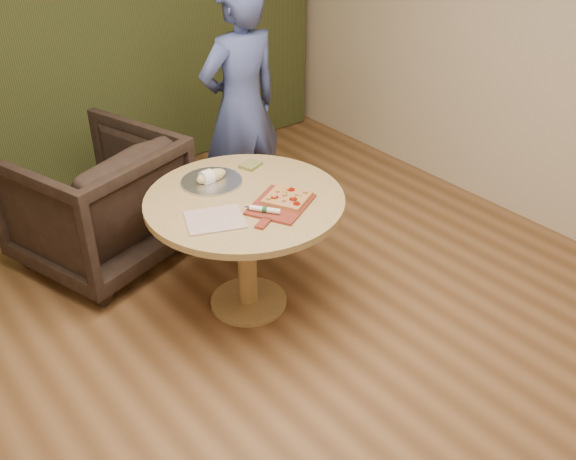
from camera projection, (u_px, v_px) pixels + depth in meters
The scene contains 12 objects.
room_shell at pixel (304, 154), 2.55m from camera, with size 5.04×6.04×2.84m.
curtain at pixel (37, 14), 4.46m from camera, with size 4.80×0.14×2.78m, color #2C3518.
pedestal_table at pixel (245, 219), 3.65m from camera, with size 1.13×1.13×0.75m.
pizza_paddle at pixel (280, 205), 3.49m from camera, with size 0.47×0.41×0.01m.
flatbread_pizza at pixel (287, 198), 3.52m from camera, with size 0.30×0.30×0.04m.
cutlery_roll at pixel (265, 210), 3.41m from camera, with size 0.13×0.17×0.03m.
newspaper at pixel (215, 220), 3.37m from camera, with size 0.30×0.25×0.01m, color white.
serving_tray at pixel (212, 182), 3.72m from camera, with size 0.36×0.36×0.02m.
bread_roll at pixel (210, 176), 3.70m from camera, with size 0.19×0.09×0.09m.
green_packet at pixel (251, 165), 3.90m from camera, with size 0.12×0.10×0.02m, color brown.
armchair at pixel (94, 196), 4.15m from camera, with size 0.93×0.87×0.96m, color black.
person_standing at pixel (241, 108), 4.42m from camera, with size 0.63×0.41×1.73m, color #3D4A86.
Camera 1 is at (-1.50, -1.76, 2.50)m, focal length 40.00 mm.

